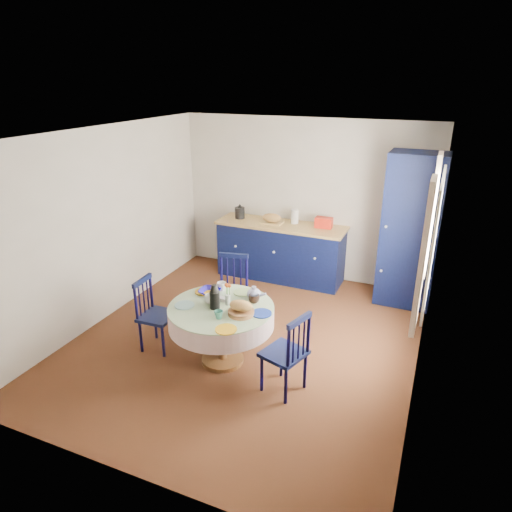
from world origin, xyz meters
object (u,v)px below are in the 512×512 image
at_px(chair_far, 232,291).
at_px(mug_a, 210,299).
at_px(mug_c, 254,299).
at_px(dining_table, 222,316).
at_px(mug_b, 219,315).
at_px(chair_right, 287,353).
at_px(mug_d, 222,286).
at_px(pantry_cabinet, 410,231).
at_px(chair_left, 155,314).
at_px(kitchen_counter, 281,250).
at_px(cobalt_bowl, 210,292).

distance_m(chair_far, mug_a, 0.87).
distance_m(chair_far, mug_c, 0.87).
xyz_separation_m(dining_table, mug_b, (0.09, -0.24, 0.16)).
bearing_deg(chair_right, mug_d, -101.55).
distance_m(pantry_cabinet, chair_right, 2.79).
bearing_deg(dining_table, mug_b, -70.36).
relative_size(pantry_cabinet, chair_left, 2.43).
xyz_separation_m(kitchen_counter, cobalt_bowl, (-0.06, -2.24, 0.27)).
distance_m(mug_b, mug_c, 0.51).
distance_m(dining_table, cobalt_bowl, 0.38).
xyz_separation_m(mug_c, cobalt_bowl, (-0.56, -0.00, -0.02)).
height_order(chair_left, mug_c, chair_left).
bearing_deg(chair_far, mug_b, -83.09).
distance_m(kitchen_counter, dining_table, 2.48).
bearing_deg(chair_far, kitchen_counter, 75.17).
relative_size(mug_d, cobalt_bowl, 0.45).
distance_m(kitchen_counter, chair_far, 1.64).
bearing_deg(chair_right, chair_far, -114.98).
bearing_deg(kitchen_counter, chair_left, -104.48).
distance_m(dining_table, chair_far, 0.88).
distance_m(pantry_cabinet, mug_a, 3.01).
relative_size(kitchen_counter, pantry_cabinet, 0.95).
height_order(chair_far, cobalt_bowl, chair_far).
bearing_deg(chair_right, cobalt_bowl, -93.69).
relative_size(chair_left, chair_right, 0.97).
relative_size(chair_far, mug_d, 8.61).
height_order(mug_b, cobalt_bowl, mug_b).
bearing_deg(mug_b, mug_c, 66.96).
relative_size(kitchen_counter, chair_far, 2.17).
bearing_deg(chair_left, pantry_cabinet, -49.82).
bearing_deg(cobalt_bowl, mug_a, -59.88).
relative_size(chair_left, mug_d, 8.08).
xyz_separation_m(kitchen_counter, pantry_cabinet, (1.92, -0.11, 0.60)).
height_order(chair_right, mug_a, chair_right).
bearing_deg(chair_left, mug_b, -104.73).
xyz_separation_m(kitchen_counter, mug_a, (0.06, -2.45, 0.29)).
bearing_deg(chair_right, dining_table, -86.47).
relative_size(pantry_cabinet, mug_b, 22.69).
bearing_deg(mug_d, chair_left, -150.21).
height_order(mug_c, cobalt_bowl, mug_c).
distance_m(pantry_cabinet, mug_d, 2.78).
bearing_deg(mug_c, cobalt_bowl, -179.55).
relative_size(chair_left, mug_c, 7.16).
relative_size(chair_far, cobalt_bowl, 3.86).
height_order(pantry_cabinet, chair_right, pantry_cabinet).
bearing_deg(mug_c, pantry_cabinet, 56.18).
xyz_separation_m(chair_far, cobalt_bowl, (0.01, -0.60, 0.26)).
relative_size(mug_a, mug_b, 1.42).
bearing_deg(mug_b, chair_right, 2.13).
height_order(chair_right, cobalt_bowl, chair_right).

